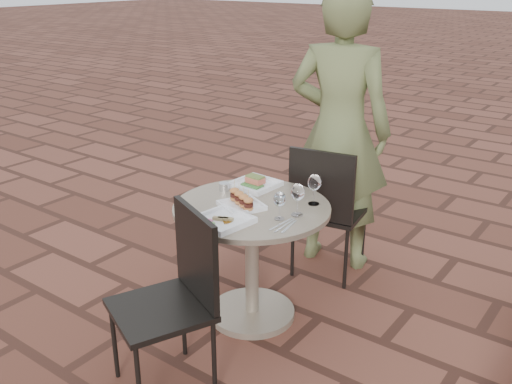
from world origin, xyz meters
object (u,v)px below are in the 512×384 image
Objects in this scene: chair_near at (177,287)px; plate_tuna at (223,220)px; chair_far at (326,202)px; cafe_table at (252,244)px; diner at (339,131)px; plate_sliders at (241,202)px; plate_salmon at (255,183)px.

chair_near is 3.10× the size of plate_tuna.
chair_near is at bearing 79.24° from chair_far.
plate_tuna is at bearing -86.65° from cafe_table.
diner is 1.03m from plate_sliders.
chair_near is at bearing -81.60° from plate_sliders.
plate_salmon is at bearing 48.53° from chair_far.
cafe_table is 3.32× the size of plate_salmon.
diner is 1.25m from plate_tuna.
chair_near reaches higher than plate_salmon.
plate_salmon is at bearing 113.63° from plate_sliders.
diner is (-0.07, 0.27, 0.41)m from chair_far.
diner reaches higher than cafe_table.
chair_near is at bearing 78.40° from diner.
diner is at bearing -84.56° from chair_far.
chair_far is 3.10× the size of plate_tuna.
diner reaches higher than chair_far.
plate_salmon is 0.57m from plate_tuna.
diner is (0.03, 0.95, 0.48)m from cafe_table.
cafe_table is 3.12× the size of plate_sliders.
plate_tuna is (-0.05, 0.41, 0.20)m from chair_near.
chair_near is 0.46m from plate_tuna.
cafe_table is 0.47× the size of diner.
cafe_table is 0.97× the size of chair_near.
plate_sliders is at bearing -66.37° from plate_salmon.
plate_salmon is (-0.20, -0.69, -0.21)m from diner.
plate_sliders reaches higher than plate_salmon.
plate_tuna is (0.02, -0.28, 0.26)m from cafe_table.
diner is at bearing 89.33° from plate_tuna.
plate_tuna is (0.05, -0.22, -0.02)m from plate_sliders.
plate_sliders is (-0.06, -1.01, -0.20)m from diner.
diner is 7.12× the size of plate_salmon.
chair_far is 1.37m from chair_near.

